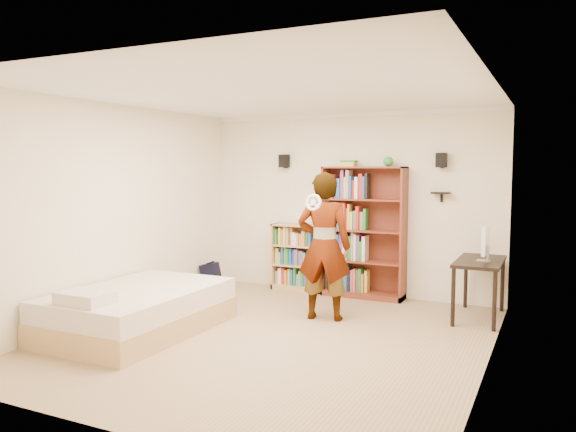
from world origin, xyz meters
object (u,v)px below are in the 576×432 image
tall_bookshelf (363,232)px  low_bookshelf (298,257)px  daybed (138,305)px  computer_desk (479,289)px  person (324,246)px

tall_bookshelf → low_bookshelf: bearing=178.8°
tall_bookshelf → daybed: (-1.81, -2.79, -0.64)m
computer_desk → low_bookshelf: bearing=169.4°
low_bookshelf → computer_desk: 2.79m
computer_desk → daybed: computer_desk is taller
tall_bookshelf → person: size_ratio=1.04×
low_bookshelf → computer_desk: (2.74, -0.51, -0.14)m
computer_desk → person: (-1.75, -0.87, 0.55)m
tall_bookshelf → low_bookshelf: tall_bookshelf is taller
tall_bookshelf → computer_desk: 1.85m
low_bookshelf → person: 1.74m
tall_bookshelf → daybed: 3.38m
daybed → computer_desk: bearing=33.4°
tall_bookshelf → person: bearing=-93.0°
computer_desk → daybed: (-3.49, -2.30, -0.06)m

